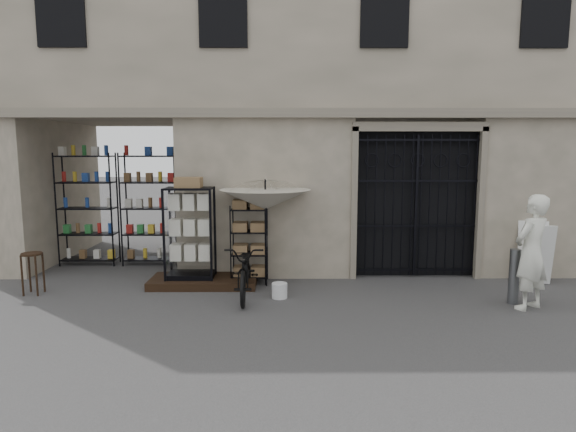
{
  "coord_description": "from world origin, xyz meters",
  "views": [
    {
      "loc": [
        -0.87,
        -7.35,
        2.54
      ],
      "look_at": [
        -0.8,
        1.4,
        1.35
      ],
      "focal_mm": 30.0,
      "sensor_mm": 36.0,
      "label": 1
    }
  ],
  "objects_px": {
    "wooden_stool": "(33,272)",
    "easel_sign": "(535,253)",
    "display_cabinet": "(190,238)",
    "bicycle": "(246,297)",
    "wire_rack": "(249,245)",
    "white_bucket": "(280,291)",
    "steel_bollard": "(514,276)",
    "shopkeeper": "(527,308)",
    "market_umbrella": "(265,194)"
  },
  "relations": [
    {
      "from": "wooden_stool",
      "to": "easel_sign",
      "type": "relative_size",
      "value": 0.65
    },
    {
      "from": "wooden_stool",
      "to": "easel_sign",
      "type": "bearing_deg",
      "value": 3.92
    },
    {
      "from": "display_cabinet",
      "to": "wire_rack",
      "type": "xyz_separation_m",
      "value": [
        1.1,
        0.17,
        -0.17
      ]
    },
    {
      "from": "display_cabinet",
      "to": "steel_bollard",
      "type": "bearing_deg",
      "value": -16.72
    },
    {
      "from": "wooden_stool",
      "to": "easel_sign",
      "type": "xyz_separation_m",
      "value": [
        9.29,
        0.64,
        0.2
      ]
    },
    {
      "from": "wire_rack",
      "to": "market_umbrella",
      "type": "relative_size",
      "value": 0.63
    },
    {
      "from": "wooden_stool",
      "to": "steel_bollard",
      "type": "xyz_separation_m",
      "value": [
        8.3,
        -0.59,
        0.07
      ]
    },
    {
      "from": "bicycle",
      "to": "shopkeeper",
      "type": "bearing_deg",
      "value": -9.66
    },
    {
      "from": "shopkeeper",
      "to": "display_cabinet",
      "type": "bearing_deg",
      "value": -45.59
    },
    {
      "from": "market_umbrella",
      "to": "bicycle",
      "type": "distance_m",
      "value": 1.92
    },
    {
      "from": "market_umbrella",
      "to": "easel_sign",
      "type": "xyz_separation_m",
      "value": [
        5.17,
        0.08,
        -1.14
      ]
    },
    {
      "from": "display_cabinet",
      "to": "white_bucket",
      "type": "relative_size",
      "value": 6.85
    },
    {
      "from": "display_cabinet",
      "to": "bicycle",
      "type": "height_order",
      "value": "display_cabinet"
    },
    {
      "from": "white_bucket",
      "to": "wooden_stool",
      "type": "height_order",
      "value": "wooden_stool"
    },
    {
      "from": "steel_bollard",
      "to": "shopkeeper",
      "type": "height_order",
      "value": "steel_bollard"
    },
    {
      "from": "easel_sign",
      "to": "market_umbrella",
      "type": "bearing_deg",
      "value": -164.17
    },
    {
      "from": "wooden_stool",
      "to": "steel_bollard",
      "type": "bearing_deg",
      "value": -4.08
    },
    {
      "from": "white_bucket",
      "to": "shopkeeper",
      "type": "xyz_separation_m",
      "value": [
        4.03,
        -0.6,
        -0.13
      ]
    },
    {
      "from": "wire_rack",
      "to": "steel_bollard",
      "type": "distance_m",
      "value": 4.7
    },
    {
      "from": "display_cabinet",
      "to": "steel_bollard",
      "type": "relative_size",
      "value": 2.01
    },
    {
      "from": "wire_rack",
      "to": "white_bucket",
      "type": "distance_m",
      "value": 1.3
    },
    {
      "from": "wooden_stool",
      "to": "shopkeeper",
      "type": "distance_m",
      "value": 8.48
    },
    {
      "from": "wire_rack",
      "to": "bicycle",
      "type": "bearing_deg",
      "value": -67.89
    },
    {
      "from": "display_cabinet",
      "to": "wire_rack",
      "type": "relative_size",
      "value": 1.21
    },
    {
      "from": "wire_rack",
      "to": "wooden_stool",
      "type": "height_order",
      "value": "wire_rack"
    },
    {
      "from": "steel_bollard",
      "to": "shopkeeper",
      "type": "bearing_deg",
      "value": -66.66
    },
    {
      "from": "white_bucket",
      "to": "shopkeeper",
      "type": "distance_m",
      "value": 4.08
    },
    {
      "from": "market_umbrella",
      "to": "shopkeeper",
      "type": "xyz_separation_m",
      "value": [
        4.3,
        -1.42,
        -1.74
      ]
    },
    {
      "from": "steel_bollard",
      "to": "easel_sign",
      "type": "relative_size",
      "value": 0.8
    },
    {
      "from": "shopkeeper",
      "to": "easel_sign",
      "type": "bearing_deg",
      "value": -151.79
    },
    {
      "from": "wooden_stool",
      "to": "shopkeeper",
      "type": "relative_size",
      "value": 0.4
    },
    {
      "from": "wooden_stool",
      "to": "steel_bollard",
      "type": "relative_size",
      "value": 0.81
    },
    {
      "from": "easel_sign",
      "to": "steel_bollard",
      "type": "bearing_deg",
      "value": -113.74
    },
    {
      "from": "wire_rack",
      "to": "market_umbrella",
      "type": "height_order",
      "value": "market_umbrella"
    },
    {
      "from": "display_cabinet",
      "to": "shopkeeper",
      "type": "height_order",
      "value": "display_cabinet"
    },
    {
      "from": "bicycle",
      "to": "wooden_stool",
      "type": "xyz_separation_m",
      "value": [
        -3.8,
        0.2,
        0.39
      ]
    },
    {
      "from": "shopkeeper",
      "to": "bicycle",
      "type": "bearing_deg",
      "value": -39.94
    },
    {
      "from": "display_cabinet",
      "to": "easel_sign",
      "type": "height_order",
      "value": "display_cabinet"
    },
    {
      "from": "market_umbrella",
      "to": "bicycle",
      "type": "height_order",
      "value": "market_umbrella"
    },
    {
      "from": "display_cabinet",
      "to": "wooden_stool",
      "type": "xyz_separation_m",
      "value": [
        -2.7,
        -0.54,
        -0.53
      ]
    },
    {
      "from": "easel_sign",
      "to": "wire_rack",
      "type": "bearing_deg",
      "value": -165.9
    },
    {
      "from": "bicycle",
      "to": "steel_bollard",
      "type": "bearing_deg",
      "value": -6.47
    },
    {
      "from": "wooden_stool",
      "to": "display_cabinet",
      "type": "bearing_deg",
      "value": 11.39
    },
    {
      "from": "white_bucket",
      "to": "wooden_stool",
      "type": "relative_size",
      "value": 0.36
    },
    {
      "from": "wooden_stool",
      "to": "steel_bollard",
      "type": "height_order",
      "value": "steel_bollard"
    },
    {
      "from": "display_cabinet",
      "to": "bicycle",
      "type": "xyz_separation_m",
      "value": [
        1.1,
        -0.74,
        -0.92
      ]
    },
    {
      "from": "steel_bollard",
      "to": "shopkeeper",
      "type": "distance_m",
      "value": 0.55
    },
    {
      "from": "easel_sign",
      "to": "shopkeeper",
      "type": "bearing_deg",
      "value": -105.09
    },
    {
      "from": "steel_bollard",
      "to": "easel_sign",
      "type": "height_order",
      "value": "easel_sign"
    },
    {
      "from": "bicycle",
      "to": "easel_sign",
      "type": "bearing_deg",
      "value": 7.19
    }
  ]
}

